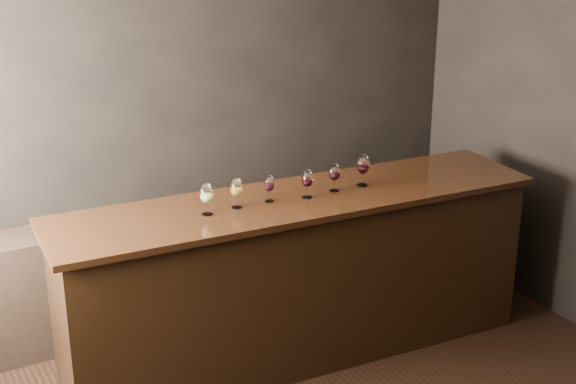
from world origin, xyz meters
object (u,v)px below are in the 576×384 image
glass_amber (236,189)px  glass_red_b (307,180)px  bar_counter (298,280)px  back_bar_shelf (139,270)px  glass_white (206,195)px  glass_red_d (363,166)px  glass_red_c (334,173)px  glass_red_a (269,185)px

glass_amber → glass_red_b: size_ratio=1.02×
bar_counter → glass_amber: (-0.45, 0.02, 0.75)m
back_bar_shelf → glass_white: (0.18, -0.94, 0.88)m
glass_red_b → glass_red_d: (0.46, 0.02, 0.02)m
glass_red_b → glass_red_c: bearing=5.8°
glass_white → glass_red_b: glass_white is taller
glass_amber → glass_red_a: 0.24m
glass_red_d → glass_amber: bearing=177.7°
glass_red_b → glass_red_d: bearing=2.5°
glass_white → glass_red_a: (0.46, 0.02, -0.02)m
bar_counter → glass_red_b: size_ratio=17.48×
back_bar_shelf → glass_red_b: (0.89, -0.99, 0.87)m
glass_red_d → bar_counter: bearing=178.1°
glass_white → glass_red_b: bearing=-3.4°
glass_white → glass_red_a: bearing=2.3°
glass_amber → glass_white: bearing=-175.7°
glass_red_c → glass_white: bearing=178.8°
bar_counter → glass_red_d: (0.50, -0.02, 0.76)m
bar_counter → glass_red_b: (0.04, -0.04, 0.74)m
bar_counter → glass_red_c: 0.79m
glass_white → back_bar_shelf: bearing=100.6°
glass_amber → back_bar_shelf: bearing=113.0°
glass_red_b → glass_white: bearing=176.6°
glass_white → glass_red_d: glass_red_d is taller
bar_counter → glass_amber: size_ratio=17.18×
glass_red_a → glass_red_c: (0.48, -0.04, 0.01)m
glass_red_d → glass_white: bearing=178.9°
back_bar_shelf → glass_red_c: (1.12, -0.96, 0.87)m
glass_red_b → glass_red_d: 0.46m
bar_counter → glass_amber: 0.87m
bar_counter → back_bar_shelf: bar_counter is taller
glass_white → glass_red_a: size_ratio=1.14×
glass_amber → glass_red_c: bearing=-2.8°
glass_red_b → glass_red_a: bearing=166.6°
bar_counter → glass_red_d: size_ratio=15.10×
bar_counter → glass_white: 1.00m
bar_counter → glass_red_b: bearing=-36.1°
glass_red_b → glass_red_d: size_ratio=0.86×
back_bar_shelf → glass_amber: bearing=-67.0°
bar_counter → glass_red_a: bearing=176.8°
glass_red_b → glass_red_c: 0.23m
back_bar_shelf → glass_red_b: bearing=-48.0°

